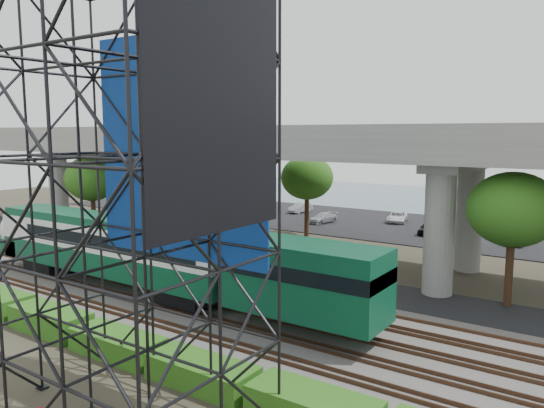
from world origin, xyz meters
The scene contains 13 objects.
ground centered at (0.00, 0.00, 0.00)m, with size 140.00×140.00×0.00m, color #474233.
ballast_bed centered at (0.00, 2.00, 0.10)m, with size 90.00×12.00×0.20m, color slate.
service_road centered at (0.00, 10.50, 0.04)m, with size 90.00×5.00×0.08m, color black.
parking_lot centered at (0.00, 34.00, 0.04)m, with size 90.00×18.00×0.08m, color black.
harbor_water centered at (0.00, 56.00, 0.01)m, with size 140.00×40.00×0.03m, color #446170.
rail_tracks centered at (0.00, 2.00, 0.28)m, with size 90.00×9.52×0.16m.
commuter_train centered at (-5.03, 2.00, 2.88)m, with size 29.30×3.06×4.30m.
overpass centered at (-1.14, 16.00, 8.21)m, with size 80.00×12.00×12.40m.
scaffold_tower centered at (5.59, -7.98, 7.47)m, with size 9.36×6.36×15.00m.
hedge_strip centered at (1.01, -4.30, 0.56)m, with size 34.60×1.80×1.20m.
trees centered at (-4.67, 16.17, 5.57)m, with size 40.94×16.94×7.69m.
suv centered at (-3.96, 9.82, 0.79)m, with size 2.37×5.14×1.43m, color black.
parked_cars centered at (1.49, 33.60, 0.67)m, with size 39.59×9.42×1.27m.
Camera 1 is at (19.32, -18.96, 9.82)m, focal length 35.00 mm.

